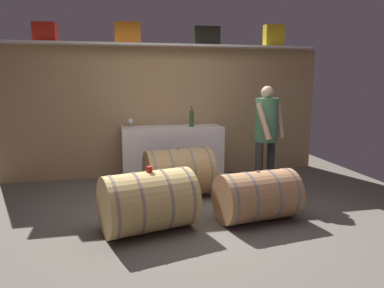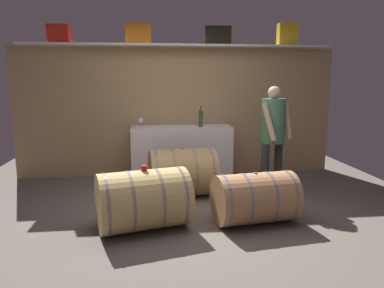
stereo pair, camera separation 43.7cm
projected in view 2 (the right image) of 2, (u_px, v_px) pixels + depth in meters
name	position (u px, v px, depth m)	size (l,w,h in m)	color
ground_plane	(187.00, 205.00, 4.73)	(6.49, 7.43, 0.02)	#5C564E
back_wall_panel	(178.00, 112.00, 6.09)	(5.29, 0.10, 2.11)	tan
high_shelf_board	(178.00, 46.00, 5.75)	(4.86, 0.40, 0.03)	silver
toolcase_red	(59.00, 34.00, 5.52)	(0.32, 0.28, 0.27)	red
toolcase_orange	(138.00, 34.00, 5.65)	(0.38, 0.29, 0.31)	orange
toolcase_black	(217.00, 36.00, 5.80)	(0.42, 0.20, 0.29)	black
toolcase_yellow	(287.00, 35.00, 5.93)	(0.31, 0.19, 0.35)	yellow
work_cabinet	(181.00, 153.00, 5.88)	(1.59, 0.54, 0.86)	white
wine_bottle_green	(201.00, 118.00, 5.74)	(0.07, 0.07, 0.33)	#35512C
wine_glass	(141.00, 121.00, 5.84)	(0.08, 0.08, 0.13)	white
wine_barrel_near	(143.00, 200.00, 3.89)	(1.08, 0.86, 0.66)	tan
wine_barrel_far	(255.00, 198.00, 4.07)	(0.97, 0.68, 0.58)	#A9784E
wine_barrel_flank	(183.00, 172.00, 5.00)	(0.95, 0.74, 0.68)	tan
tasting_cup	(144.00, 168.00, 3.83)	(0.06, 0.06, 0.05)	red
winemaker_pouring	(273.00, 129.00, 4.99)	(0.49, 0.46, 1.51)	#2D3031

